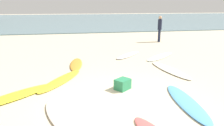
# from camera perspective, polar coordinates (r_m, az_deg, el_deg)

# --- Properties ---
(ground_plane) EXTENTS (120.00, 120.00, 0.00)m
(ground_plane) POSITION_cam_1_polar(r_m,az_deg,el_deg) (5.69, 3.42, -11.29)
(ground_plane) COLOR beige
(ocean_water) EXTENTS (120.00, 40.00, 0.08)m
(ocean_water) POSITION_cam_1_polar(r_m,az_deg,el_deg) (39.64, -8.97, 11.73)
(ocean_water) COLOR slate
(ocean_water) RESTS_ON ground_plane
(surfboard_0) EXTENTS (0.78, 2.49, 0.07)m
(surfboard_0) POSITION_cam_1_polar(r_m,az_deg,el_deg) (6.08, 19.66, -10.01)
(surfboard_0) COLOR #529BE2
(surfboard_0) RESTS_ON ground_plane
(surfboard_1) EXTENTS (2.29, 2.04, 0.09)m
(surfboard_1) POSITION_cam_1_polar(r_m,az_deg,el_deg) (6.69, -25.04, -8.17)
(surfboard_1) COLOR yellow
(surfboard_1) RESTS_ON ground_plane
(surfboard_2) EXTENTS (2.27, 2.05, 0.06)m
(surfboard_2) POSITION_cam_1_polar(r_m,az_deg,el_deg) (10.97, 13.03, 1.79)
(surfboard_2) COLOR white
(surfboard_2) RESTS_ON ground_plane
(surfboard_3) EXTENTS (0.65, 2.13, 0.08)m
(surfboard_3) POSITION_cam_1_polar(r_m,az_deg,el_deg) (9.38, -9.72, -0.31)
(surfboard_3) COLOR orange
(surfboard_3) RESTS_ON ground_plane
(surfboard_4) EXTENTS (0.97, 2.60, 0.07)m
(surfboard_4) POSITION_cam_1_polar(r_m,az_deg,el_deg) (8.77, 15.51, -1.80)
(surfboard_4) COLOR white
(surfboard_4) RESTS_ON ground_plane
(surfboard_5) EXTENTS (1.84, 1.88, 0.08)m
(surfboard_5) POSITION_cam_1_polar(r_m,az_deg,el_deg) (10.97, 4.40, 2.21)
(surfboard_5) COLOR silver
(surfboard_5) RESTS_ON ground_plane
(surfboard_7) EXTENTS (1.28, 2.11, 0.07)m
(surfboard_7) POSITION_cam_1_polar(r_m,az_deg,el_deg) (5.19, -13.26, -14.09)
(surfboard_7) COLOR #F6E2CE
(surfboard_7) RESTS_ON ground_plane
(surfboard_9) EXTENTS (1.69, 2.36, 0.08)m
(surfboard_9) POSITION_cam_1_polar(r_m,az_deg,el_deg) (7.50, -13.75, -4.60)
(surfboard_9) COLOR yellow
(surfboard_9) RESTS_ON ground_plane
(beachgoer_near) EXTENTS (0.39, 0.39, 1.84)m
(beachgoer_near) POSITION_cam_1_polar(r_m,az_deg,el_deg) (15.33, 12.87, 9.45)
(beachgoer_near) COLOR #191E33
(beachgoer_near) RESTS_ON ground_plane
(beach_cooler) EXTENTS (0.58, 0.56, 0.33)m
(beach_cooler) POSITION_cam_1_polar(r_m,az_deg,el_deg) (6.60, 2.91, -5.79)
(beach_cooler) COLOR #287F51
(beach_cooler) RESTS_ON ground_plane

